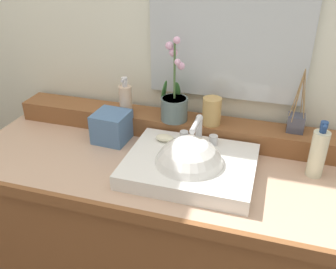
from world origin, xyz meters
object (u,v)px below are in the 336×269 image
(soap_dispenser, at_px, (126,99))
(soap_bar, at_px, (165,138))
(sink_basin, at_px, (189,169))
(potted_plant, at_px, (174,103))
(reed_diffuser, at_px, (296,122))
(lotion_bottle, at_px, (318,153))
(tissue_box, at_px, (112,127))
(tumbler_cup, at_px, (212,111))

(soap_dispenser, bearing_deg, soap_bar, -31.89)
(sink_basin, height_order, potted_plant, potted_plant)
(soap_bar, height_order, reed_diffuser, reed_diffuser)
(sink_basin, distance_m, soap_bar, 0.17)
(reed_diffuser, bearing_deg, lotion_bottle, -63.95)
(tissue_box, bearing_deg, sink_basin, -22.01)
(soap_dispenser, height_order, tumbler_cup, soap_dispenser)
(sink_basin, xyz_separation_m, lotion_bottle, (0.41, 0.12, 0.07))
(reed_diffuser, distance_m, tissue_box, 0.70)
(soap_dispenser, xyz_separation_m, tumbler_cup, (0.35, 0.00, -0.01))
(tumbler_cup, relative_size, tissue_box, 0.83)
(tumbler_cup, bearing_deg, reed_diffuser, 6.72)
(sink_basin, bearing_deg, reed_diffuser, 39.50)
(reed_diffuser, bearing_deg, tumbler_cup, -173.28)
(lotion_bottle, bearing_deg, tumbler_cup, 162.80)
(reed_diffuser, xyz_separation_m, tissue_box, (-0.69, -0.13, -0.06))
(soap_bar, xyz_separation_m, reed_diffuser, (0.46, 0.17, 0.05))
(soap_bar, height_order, tumbler_cup, tumbler_cup)
(potted_plant, bearing_deg, lotion_bottle, -12.37)
(potted_plant, bearing_deg, soap_bar, -88.75)
(soap_bar, relative_size, tissue_box, 0.54)
(soap_bar, height_order, potted_plant, potted_plant)
(tissue_box, bearing_deg, reed_diffuser, 10.97)
(lotion_bottle, bearing_deg, tissue_box, 178.30)
(potted_plant, height_order, reed_diffuser, potted_plant)
(reed_diffuser, bearing_deg, soap_dispenser, -176.53)
(sink_basin, distance_m, tissue_box, 0.38)
(tissue_box, bearing_deg, soap_bar, -8.76)
(potted_plant, bearing_deg, soap_dispenser, -179.55)
(potted_plant, relative_size, soap_dispenser, 2.14)
(sink_basin, relative_size, tumbler_cup, 4.09)
(soap_bar, xyz_separation_m, soap_dispenser, (-0.21, 0.13, 0.08))
(soap_dispenser, distance_m, tumbler_cup, 0.35)
(soap_dispenser, height_order, lotion_bottle, soap_dispenser)
(soap_dispenser, xyz_separation_m, reed_diffuser, (0.66, 0.04, -0.03))
(soap_bar, relative_size, tumbler_cup, 0.65)
(lotion_bottle, xyz_separation_m, tissue_box, (-0.76, 0.02, -0.03))
(tumbler_cup, height_order, lotion_bottle, lotion_bottle)
(potted_plant, distance_m, tissue_box, 0.26)
(reed_diffuser, bearing_deg, potted_plant, -175.19)
(soap_bar, relative_size, reed_diffuser, 0.29)
(lotion_bottle, distance_m, tissue_box, 0.76)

